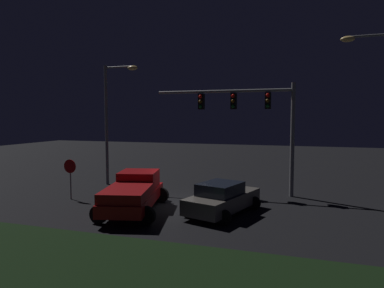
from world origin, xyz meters
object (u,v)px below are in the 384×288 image
(street_lamp_left, at_px, (113,110))
(stop_sign, at_px, (70,171))
(traffic_signal_gantry, at_px, (250,111))
(car_sedan, at_px, (222,198))
(street_lamp_right, at_px, (381,99))
(pickup_truck, at_px, (134,191))

(street_lamp_left, xyz_separation_m, stop_sign, (-0.11, -4.42, -3.46))
(traffic_signal_gantry, bearing_deg, car_sedan, -96.55)
(car_sedan, relative_size, street_lamp_left, 0.59)
(street_lamp_right, bearing_deg, pickup_truck, -157.93)
(pickup_truck, height_order, street_lamp_left, street_lamp_left)
(street_lamp_left, bearing_deg, stop_sign, -91.39)
(street_lamp_left, height_order, stop_sign, street_lamp_left)
(street_lamp_left, xyz_separation_m, street_lamp_right, (15.80, -0.88, 0.44))
(pickup_truck, xyz_separation_m, street_lamp_left, (-4.38, 5.51, 4.03))
(traffic_signal_gantry, distance_m, stop_sign, 10.76)
(car_sedan, xyz_separation_m, traffic_signal_gantry, (0.54, 4.72, 4.16))
(traffic_signal_gantry, bearing_deg, stop_sign, -154.21)
(street_lamp_right, relative_size, stop_sign, 3.93)
(car_sedan, bearing_deg, stop_sign, 105.43)
(traffic_signal_gantry, bearing_deg, street_lamp_left, -179.80)
(traffic_signal_gantry, relative_size, stop_sign, 3.73)
(street_lamp_left, bearing_deg, street_lamp_right, -3.17)
(traffic_signal_gantry, bearing_deg, street_lamp_right, -7.71)
(car_sedan, xyz_separation_m, street_lamp_right, (7.24, 3.81, 4.72))
(street_lamp_left, relative_size, stop_sign, 3.58)
(stop_sign, bearing_deg, street_lamp_right, 12.55)
(stop_sign, bearing_deg, pickup_truck, -13.65)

